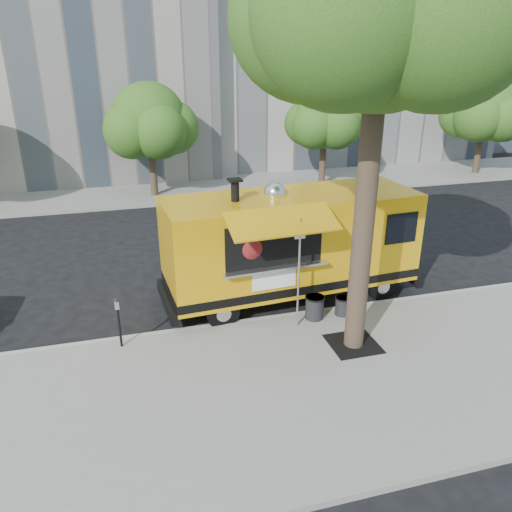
{
  "coord_description": "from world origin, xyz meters",
  "views": [
    {
      "loc": [
        -2.6,
        -12.47,
        6.97
      ],
      "look_at": [
        0.84,
        0.0,
        1.62
      ],
      "focal_mm": 35.0,
      "sensor_mm": 36.0,
      "label": 1
    }
  ],
  "objects_px": {
    "far_tree_c": "(325,117)",
    "trash_bin_left": "(343,305)",
    "far_tree_d": "(486,108)",
    "sign_post": "(299,267)",
    "food_truck": "(290,243)",
    "far_tree_b": "(149,120)",
    "trash_bin_right": "(315,307)",
    "parking_meter": "(118,317)"
  },
  "relations": [
    {
      "from": "far_tree_c",
      "to": "trash_bin_left",
      "type": "height_order",
      "value": "far_tree_c"
    },
    {
      "from": "far_tree_d",
      "to": "sign_post",
      "type": "bearing_deg",
      "value": -139.3
    },
    {
      "from": "far_tree_d",
      "to": "food_truck",
      "type": "bearing_deg",
      "value": -142.54
    },
    {
      "from": "sign_post",
      "to": "far_tree_b",
      "type": "bearing_deg",
      "value": 100.15
    },
    {
      "from": "far_tree_d",
      "to": "sign_post",
      "type": "height_order",
      "value": "far_tree_d"
    },
    {
      "from": "far_tree_b",
      "to": "sign_post",
      "type": "height_order",
      "value": "far_tree_b"
    },
    {
      "from": "far_tree_d",
      "to": "trash_bin_right",
      "type": "height_order",
      "value": "far_tree_d"
    },
    {
      "from": "far_tree_b",
      "to": "food_truck",
      "type": "distance_m",
      "value": 12.9
    },
    {
      "from": "far_tree_c",
      "to": "parking_meter",
      "type": "xyz_separation_m",
      "value": [
        -11.0,
        -13.75,
        -2.74
      ]
    },
    {
      "from": "far_tree_d",
      "to": "far_tree_c",
      "type": "bearing_deg",
      "value": -178.85
    },
    {
      "from": "sign_post",
      "to": "trash_bin_right",
      "type": "height_order",
      "value": "sign_post"
    },
    {
      "from": "far_tree_c",
      "to": "parking_meter",
      "type": "height_order",
      "value": "far_tree_c"
    },
    {
      "from": "parking_meter",
      "to": "trash_bin_left",
      "type": "xyz_separation_m",
      "value": [
        5.97,
        0.03,
        -0.55
      ]
    },
    {
      "from": "parking_meter",
      "to": "trash_bin_right",
      "type": "relative_size",
      "value": 2.05
    },
    {
      "from": "far_tree_b",
      "to": "food_truck",
      "type": "height_order",
      "value": "far_tree_b"
    },
    {
      "from": "trash_bin_right",
      "to": "far_tree_d",
      "type": "bearing_deg",
      "value": 41.24
    },
    {
      "from": "far_tree_b",
      "to": "trash_bin_left",
      "type": "bearing_deg",
      "value": -74.19
    },
    {
      "from": "far_tree_b",
      "to": "food_truck",
      "type": "relative_size",
      "value": 0.71
    },
    {
      "from": "sign_post",
      "to": "parking_meter",
      "type": "height_order",
      "value": "sign_post"
    },
    {
      "from": "trash_bin_right",
      "to": "far_tree_b",
      "type": "bearing_deg",
      "value": 102.66
    },
    {
      "from": "far_tree_c",
      "to": "trash_bin_left",
      "type": "relative_size",
      "value": 9.84
    },
    {
      "from": "far_tree_b",
      "to": "trash_bin_right",
      "type": "xyz_separation_m",
      "value": [
        3.14,
        -14.0,
        -3.34
      ]
    },
    {
      "from": "parking_meter",
      "to": "food_truck",
      "type": "relative_size",
      "value": 0.17
    },
    {
      "from": "food_truck",
      "to": "far_tree_d",
      "type": "bearing_deg",
      "value": 33.46
    },
    {
      "from": "far_tree_b",
      "to": "parking_meter",
      "type": "relative_size",
      "value": 4.12
    },
    {
      "from": "trash_bin_left",
      "to": "trash_bin_right",
      "type": "relative_size",
      "value": 0.81
    },
    {
      "from": "parking_meter",
      "to": "sign_post",
      "type": "bearing_deg",
      "value": -2.52
    },
    {
      "from": "far_tree_b",
      "to": "trash_bin_left",
      "type": "xyz_separation_m",
      "value": [
        3.97,
        -14.02,
        -3.4
      ]
    },
    {
      "from": "sign_post",
      "to": "food_truck",
      "type": "bearing_deg",
      "value": 77.39
    },
    {
      "from": "far_tree_b",
      "to": "far_tree_d",
      "type": "xyz_separation_m",
      "value": [
        19.0,
        -0.1,
        0.06
      ]
    },
    {
      "from": "trash_bin_right",
      "to": "trash_bin_left",
      "type": "bearing_deg",
      "value": -1.36
    },
    {
      "from": "sign_post",
      "to": "trash_bin_right",
      "type": "bearing_deg",
      "value": 22.84
    },
    {
      "from": "sign_post",
      "to": "trash_bin_left",
      "type": "distance_m",
      "value": 2.02
    },
    {
      "from": "far_tree_b",
      "to": "food_truck",
      "type": "bearing_deg",
      "value": -76.53
    },
    {
      "from": "trash_bin_right",
      "to": "parking_meter",
      "type": "bearing_deg",
      "value": -179.44
    },
    {
      "from": "far_tree_d",
      "to": "trash_bin_right",
      "type": "relative_size",
      "value": 8.68
    },
    {
      "from": "sign_post",
      "to": "parking_meter",
      "type": "bearing_deg",
      "value": 177.48
    },
    {
      "from": "far_tree_c",
      "to": "food_truck",
      "type": "xyz_separation_m",
      "value": [
        -6.03,
        -12.09,
        -1.94
      ]
    },
    {
      "from": "trash_bin_left",
      "to": "parking_meter",
      "type": "bearing_deg",
      "value": -179.71
    },
    {
      "from": "far_tree_c",
      "to": "far_tree_d",
      "type": "bearing_deg",
      "value": 1.15
    },
    {
      "from": "food_truck",
      "to": "parking_meter",
      "type": "bearing_deg",
      "value": -165.47
    },
    {
      "from": "sign_post",
      "to": "far_tree_c",
      "type": "bearing_deg",
      "value": 65.19
    }
  ]
}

